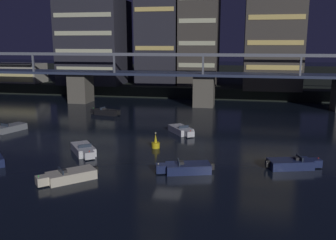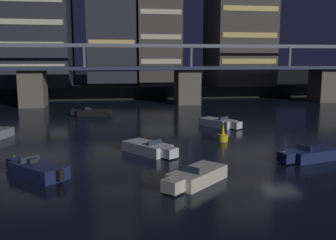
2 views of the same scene
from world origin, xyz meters
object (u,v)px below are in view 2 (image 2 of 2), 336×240
(speedboat_near_left, at_px, (195,176))
(speedboat_near_right, at_px, (219,123))
(tower_east_tall, at_px, (239,24))
(tower_central, at_px, (157,26))
(tower_west_low, at_px, (32,35))
(speedboat_far_right, at_px, (92,113))
(speedboat_far_center, at_px, (310,154))
(speedboat_near_center, at_px, (149,148))
(river_bridge, at_px, (187,78))
(speedboat_far_left, at_px, (36,169))
(channel_buoy, at_px, (223,136))

(speedboat_near_left, distance_m, speedboat_near_right, 19.19)
(tower_east_tall, xyz_separation_m, speedboat_near_right, (-13.22, -32.89, -13.32))
(tower_central, height_order, speedboat_near_left, tower_central)
(tower_west_low, xyz_separation_m, speedboat_far_right, (11.47, -24.95, -11.12))
(tower_east_tall, relative_size, speedboat_far_center, 4.52)
(speedboat_near_left, distance_m, speedboat_near_center, 7.70)
(speedboat_near_center, bearing_deg, tower_central, 82.03)
(river_bridge, relative_size, tower_west_low, 5.33)
(river_bridge, relative_size, tower_east_tall, 4.33)
(tower_central, bearing_deg, speedboat_far_left, -105.13)
(speedboat_far_right, height_order, channel_buoy, channel_buoy)
(speedboat_near_center, relative_size, channel_buoy, 2.66)
(river_bridge, bearing_deg, tower_east_tall, 43.37)
(tower_east_tall, relative_size, speedboat_near_center, 5.00)
(tower_west_low, xyz_separation_m, tower_east_tall, (38.49, -2.09, 2.20))
(tower_west_low, bearing_deg, speedboat_near_right, -54.15)
(speedboat_far_center, bearing_deg, tower_central, 94.96)
(speedboat_near_left, height_order, speedboat_far_left, same)
(tower_west_low, distance_m, speedboat_near_left, 57.20)
(speedboat_near_left, bearing_deg, channel_buoy, 65.51)
(tower_west_low, height_order, channel_buoy, tower_west_low)
(speedboat_near_right, bearing_deg, speedboat_near_center, -129.43)
(river_bridge, height_order, tower_central, tower_central)
(river_bridge, xyz_separation_m, speedboat_far_center, (1.77, -35.33, -3.75))
(speedboat_far_left, bearing_deg, tower_central, 74.87)
(speedboat_near_left, relative_size, speedboat_near_center, 0.95)
(speedboat_far_center, bearing_deg, channel_buoy, 121.57)
(speedboat_near_right, relative_size, speedboat_far_center, 0.92)
(speedboat_far_right, bearing_deg, tower_east_tall, 40.23)
(tower_central, distance_m, tower_east_tall, 15.86)
(river_bridge, distance_m, tower_central, 19.17)
(river_bridge, distance_m, tower_east_tall, 19.56)
(speedboat_near_right, height_order, speedboat_far_right, same)
(river_bridge, height_order, speedboat_far_right, river_bridge)
(river_bridge, relative_size, speedboat_far_center, 19.57)
(speedboat_near_center, bearing_deg, tower_east_tall, 63.26)
(river_bridge, distance_m, channel_buoy, 28.62)
(river_bridge, height_order, tower_east_tall, tower_east_tall)
(tower_west_low, height_order, speedboat_near_right, tower_west_low)
(speedboat_far_right, relative_size, channel_buoy, 2.96)
(speedboat_near_left, relative_size, speedboat_far_center, 0.86)
(speedboat_near_right, bearing_deg, river_bridge, 87.79)
(tower_central, distance_m, speedboat_far_left, 56.17)
(tower_central, distance_m, channel_buoy, 46.61)
(speedboat_near_left, bearing_deg, speedboat_far_left, 162.91)
(river_bridge, bearing_deg, speedboat_near_right, -92.21)
(tower_east_tall, distance_m, speedboat_near_center, 50.40)
(speedboat_far_center, height_order, speedboat_far_right, same)
(speedboat_far_left, distance_m, speedboat_far_center, 18.77)
(tower_central, height_order, speedboat_far_right, tower_central)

